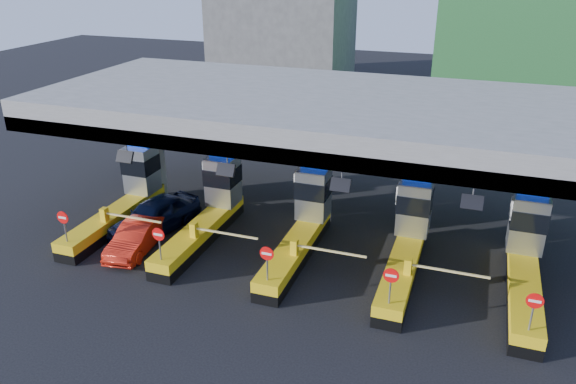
% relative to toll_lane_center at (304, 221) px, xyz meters
% --- Properties ---
extents(ground, '(120.00, 120.00, 0.00)m').
position_rel_toll_lane_center_xyz_m(ground, '(-0.00, -0.28, -1.40)').
color(ground, black).
rests_on(ground, ground).
extents(toll_canopy, '(28.00, 12.09, 7.00)m').
position_rel_toll_lane_center_xyz_m(toll_canopy, '(-0.00, 2.59, 4.74)').
color(toll_canopy, slate).
rests_on(toll_canopy, ground).
extents(toll_lane_far_left, '(4.43, 8.00, 4.16)m').
position_rel_toll_lane_center_xyz_m(toll_lane_far_left, '(-10.00, 0.00, 0.00)').
color(toll_lane_far_left, black).
rests_on(toll_lane_far_left, ground).
extents(toll_lane_left, '(4.43, 8.00, 4.16)m').
position_rel_toll_lane_center_xyz_m(toll_lane_left, '(-5.00, 0.00, 0.00)').
color(toll_lane_left, black).
rests_on(toll_lane_left, ground).
extents(toll_lane_center, '(4.43, 8.00, 4.16)m').
position_rel_toll_lane_center_xyz_m(toll_lane_center, '(0.00, 0.00, 0.00)').
color(toll_lane_center, black).
rests_on(toll_lane_center, ground).
extents(toll_lane_right, '(4.43, 8.00, 4.16)m').
position_rel_toll_lane_center_xyz_m(toll_lane_right, '(5.00, 0.00, 0.00)').
color(toll_lane_right, black).
rests_on(toll_lane_right, ground).
extents(toll_lane_far_right, '(4.43, 8.00, 4.16)m').
position_rel_toll_lane_center_xyz_m(toll_lane_far_right, '(10.00, 0.00, 0.00)').
color(toll_lane_far_right, black).
rests_on(toll_lane_far_right, ground).
extents(van, '(3.36, 5.62, 1.79)m').
position_rel_toll_lane_center_xyz_m(van, '(-7.74, -0.97, -0.50)').
color(van, black).
rests_on(van, ground).
extents(red_car, '(1.97, 4.43, 1.41)m').
position_rel_toll_lane_center_xyz_m(red_car, '(-7.52, -2.99, -0.69)').
color(red_car, red).
rests_on(red_car, ground).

